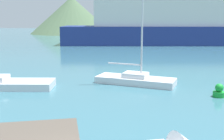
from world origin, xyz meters
TOP-DOWN VIEW (x-y plane):
  - sailboat_middle at (1.08, 15.21)m, footprint 5.83×3.51m
  - ferry_distant at (7.46, 45.76)m, footprint 37.11×9.65m
  - buoy_marker at (5.93, 12.18)m, footprint 0.70×0.70m
  - hill_west at (-16.41, 79.27)m, footprint 24.25×24.25m
  - hill_central at (6.25, 92.73)m, footprint 47.05×47.05m

SIDE VIEW (x-z plane):
  - buoy_marker at x=5.93m, z-range -0.07..0.73m
  - sailboat_middle at x=1.08m, z-range -4.93..5.79m
  - ferry_distant at x=7.46m, z-range -1.27..7.97m
  - hill_central at x=6.25m, z-range 0.00..7.67m
  - hill_west at x=-16.41m, z-range 0.00..10.66m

